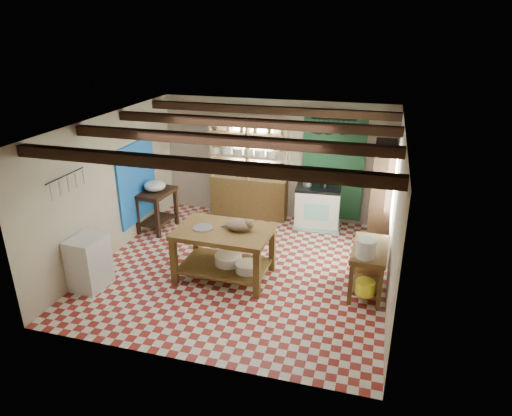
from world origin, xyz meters
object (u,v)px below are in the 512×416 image
(white_cabinet, at_px, (89,263))
(cat, at_px, (239,225))
(stove, at_px, (318,207))
(prep_table, at_px, (157,210))
(right_counter, at_px, (368,269))
(work_table, at_px, (224,253))

(white_cabinet, height_order, cat, cat)
(stove, distance_m, prep_table, 3.39)
(white_cabinet, distance_m, right_counter, 4.54)
(work_table, xyz_separation_m, white_cabinet, (-2.02, -0.89, -0.00))
(stove, xyz_separation_m, right_counter, (1.16, -2.28, -0.06))
(stove, distance_m, white_cabinet, 4.70)
(work_table, distance_m, white_cabinet, 2.21)
(right_counter, bearing_deg, prep_table, 166.09)
(white_cabinet, bearing_deg, cat, 26.74)
(right_counter, bearing_deg, cat, -173.33)
(work_table, relative_size, prep_table, 1.83)
(work_table, bearing_deg, right_counter, 6.73)
(stove, bearing_deg, right_counter, -66.14)
(work_table, height_order, white_cabinet, work_table)
(work_table, distance_m, right_counter, 2.39)
(prep_table, height_order, cat, cat)
(right_counter, bearing_deg, work_table, -172.78)
(work_table, distance_m, cat, 0.60)
(right_counter, xyz_separation_m, cat, (-2.12, -0.18, 0.60))
(work_table, relative_size, cat, 3.71)
(prep_table, bearing_deg, work_table, -31.43)
(stove, bearing_deg, white_cabinet, -136.67)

